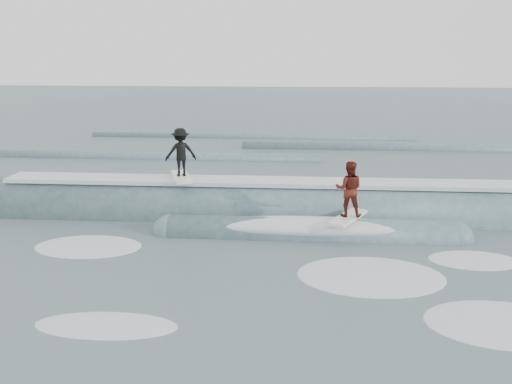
{
  "coord_description": "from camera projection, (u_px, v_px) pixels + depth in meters",
  "views": [
    {
      "loc": [
        1.49,
        -16.1,
        5.68
      ],
      "look_at": [
        0.0,
        2.38,
        1.1
      ],
      "focal_mm": 40.0,
      "sensor_mm": 36.0,
      "label": 1
    }
  ],
  "objects": [
    {
      "name": "ground",
      "position": [
        250.0,
        247.0,
        17.06
      ],
      "size": [
        160.0,
        160.0,
        0.0
      ],
      "primitive_type": "plane",
      "color": "#374751",
      "rests_on": "ground"
    },
    {
      "name": "whitewater",
      "position": [
        318.0,
        283.0,
        14.38
      ],
      "size": [
        13.64,
        6.64,
        0.1
      ],
      "color": "silver",
      "rests_on": "ground"
    },
    {
      "name": "surfer_black",
      "position": [
        181.0,
        154.0,
        20.02
      ],
      "size": [
        1.25,
        2.07,
        1.79
      ],
      "color": "white",
      "rests_on": "ground"
    },
    {
      "name": "surfer_red",
      "position": [
        349.0,
        192.0,
        17.62
      ],
      "size": [
        1.39,
        2.03,
        1.84
      ],
      "color": "white",
      "rests_on": "ground"
    },
    {
      "name": "breaking_wave",
      "position": [
        264.0,
        217.0,
        20.02
      ],
      "size": [
        22.63,
        4.01,
        2.46
      ],
      "color": "#395D61",
      "rests_on": "ground"
    },
    {
      "name": "far_swells",
      "position": [
        287.0,
        149.0,
        34.09
      ],
      "size": [
        39.25,
        8.65,
        0.8
      ],
      "color": "#395D61",
      "rests_on": "ground"
    }
  ]
}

